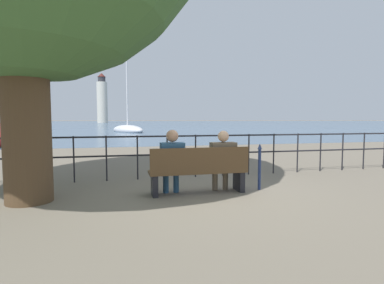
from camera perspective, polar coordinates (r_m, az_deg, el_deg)
ground_plane at (r=5.87m, az=1.14°, el=-9.68°), size 1000.00×1000.00×0.00m
harbor_water at (r=165.77m, az=-12.90°, el=3.70°), size 600.00×300.00×0.01m
park_bench at (r=5.72m, az=1.31°, el=-5.59°), size 1.88×0.45×0.90m
seated_person_left at (r=5.66m, az=-3.81°, el=-3.20°), size 0.45×0.35×1.23m
seated_person_right at (r=5.91m, az=5.85°, el=-3.05°), size 0.49×0.35×1.20m
promenade_railing at (r=7.30m, az=-2.01°, el=-1.41°), size 13.48×0.04×1.05m
closed_umbrella at (r=6.20m, az=12.74°, el=-4.11°), size 0.09×0.09×0.94m
sailboat_0 at (r=34.79m, az=-12.17°, el=2.31°), size 4.46×6.84×8.62m
sailboat_2 at (r=46.61m, az=-26.80°, el=2.58°), size 3.01×7.48×12.44m
harbor_lighthouse at (r=144.55m, az=-16.75°, el=7.72°), size 4.73×4.73×22.60m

